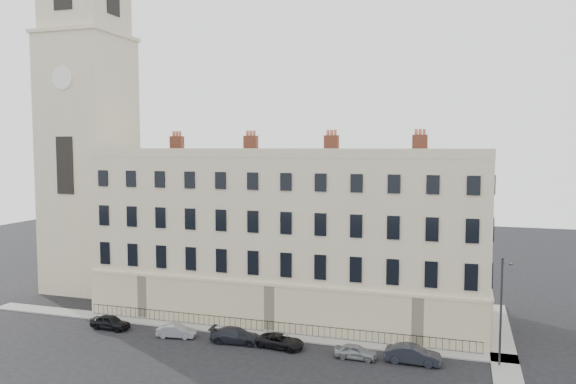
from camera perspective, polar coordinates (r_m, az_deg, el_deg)
name	(u,v)px	position (r m, az deg, el deg)	size (l,w,h in m)	color
ground	(320,364)	(43.17, 3.26, -17.06)	(160.00, 160.00, 0.00)	black
terrace	(290,235)	(53.92, 0.25, -4.39)	(36.22, 12.22, 17.00)	beige
church_tower	(88,122)	(66.23, -19.63, 6.71)	(8.00, 8.13, 44.00)	beige
pavement_terrace	(223,329)	(50.70, -6.64, -13.66)	(48.00, 2.00, 0.12)	gray
pavement_east_return	(502,345)	(49.64, 20.89, -14.35)	(2.00, 24.00, 0.12)	gray
railings	(267,327)	(49.49, -2.10, -13.50)	(35.00, 0.04, 0.96)	black
car_a	(110,322)	(52.77, -17.61, -12.49)	(1.45, 3.60, 1.23)	black
car_b	(176,331)	(49.27, -11.27, -13.69)	(1.14, 3.26, 1.07)	gray
car_c	(236,335)	(47.31, -5.31, -14.30)	(1.73, 4.26, 1.24)	black
car_d	(280,341)	(46.06, -0.78, -14.92)	(1.79, 3.88, 1.08)	black
car_e	(356,352)	(44.20, 6.90, -15.80)	(1.29, 3.21, 1.09)	gray
car_f	(413,354)	(43.98, 12.58, -15.81)	(1.42, 4.06, 1.34)	black
streetlamp	(502,307)	(43.93, 20.89, -10.87)	(0.74, 1.66, 8.01)	#2D2D32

